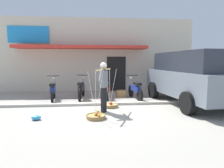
% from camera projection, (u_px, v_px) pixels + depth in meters
% --- Properties ---
extents(ground_plane, '(90.00, 90.00, 0.00)m').
position_uv_depth(ground_plane, '(102.00, 109.00, 6.94)').
color(ground_plane, '#9E998C').
extents(sidewalk_curb, '(20.00, 0.24, 0.10)m').
position_uv_depth(sidewalk_curb, '(101.00, 104.00, 7.63)').
color(sidewalk_curb, '#BAB4A5').
rests_on(sidewalk_curb, ground).
extents(fruit_vendor, '(0.59, 1.44, 1.70)m').
position_uv_depth(fruit_vendor, '(104.00, 84.00, 6.45)').
color(fruit_vendor, black).
rests_on(fruit_vendor, ground).
extents(fruit_basket_left_side, '(0.62, 0.62, 1.45)m').
position_uv_depth(fruit_basket_left_side, '(110.00, 105.00, 7.28)').
color(fruit_basket_left_side, '#B2894C').
rests_on(fruit_basket_left_side, ground).
extents(fruit_basket_right_side, '(0.62, 0.62, 1.45)m').
position_uv_depth(fruit_basket_right_side, '(96.00, 116.00, 5.82)').
color(fruit_basket_right_side, '#B2894C').
rests_on(fruit_basket_right_side, ground).
extents(motorcycle_nearest_shop, '(0.54, 1.81, 1.09)m').
position_uv_depth(motorcycle_nearest_shop, '(53.00, 91.00, 8.42)').
color(motorcycle_nearest_shop, black).
rests_on(motorcycle_nearest_shop, ground).
extents(motorcycle_second_in_row, '(0.54, 1.82, 1.09)m').
position_uv_depth(motorcycle_second_in_row, '(81.00, 89.00, 8.86)').
color(motorcycle_second_in_row, black).
rests_on(motorcycle_second_in_row, ground).
extents(motorcycle_third_in_row, '(0.54, 1.82, 1.09)m').
position_uv_depth(motorcycle_third_in_row, '(106.00, 90.00, 8.72)').
color(motorcycle_third_in_row, black).
rests_on(motorcycle_third_in_row, ground).
extents(motorcycle_end_of_row, '(0.54, 1.82, 1.09)m').
position_uv_depth(motorcycle_end_of_row, '(135.00, 90.00, 8.72)').
color(motorcycle_end_of_row, black).
rests_on(motorcycle_end_of_row, ground).
extents(parked_truck, '(2.46, 4.94, 2.10)m').
position_uv_depth(parked_truck, '(191.00, 76.00, 7.70)').
color(parked_truck, slate).
rests_on(parked_truck, ground).
extents(storefront_building, '(13.00, 6.00, 4.20)m').
position_uv_depth(storefront_building, '(85.00, 56.00, 13.44)').
color(storefront_building, beige).
rests_on(storefront_building, ground).
extents(plastic_litter_bag, '(0.28, 0.22, 0.14)m').
position_uv_depth(plastic_litter_bag, '(36.00, 118.00, 5.67)').
color(plastic_litter_bag, '#3393D1').
rests_on(plastic_litter_bag, ground).
extents(wooden_crate, '(0.44, 0.36, 0.32)m').
position_uv_depth(wooden_crate, '(121.00, 94.00, 9.37)').
color(wooden_crate, olive).
rests_on(wooden_crate, ground).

